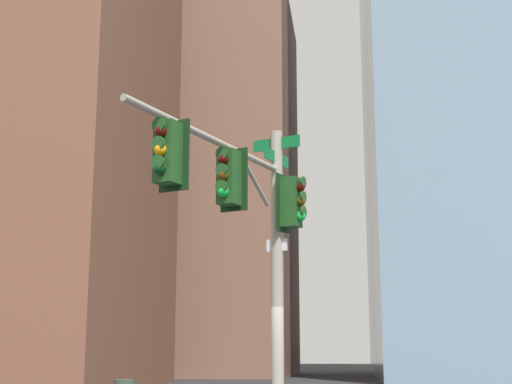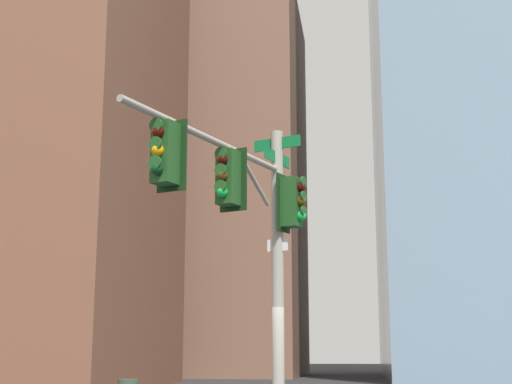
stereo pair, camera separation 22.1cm
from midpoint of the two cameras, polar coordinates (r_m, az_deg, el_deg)
The scene contains 2 objects.
signal_pole_assembly at distance 14.00m, azimuth -0.89°, elevation -1.74°, with size 2.44×5.28×6.07m.
building_brick_midblock at distance 57.98m, azimuth -5.71°, elevation 0.64°, with size 16.78×14.74×28.61m, color #845B47.
Camera 1 is at (1.27, -14.76, 1.63)m, focal length 52.88 mm.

